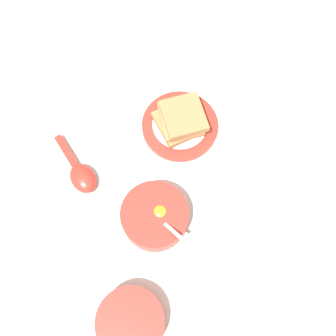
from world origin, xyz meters
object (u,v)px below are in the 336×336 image
object	(u,v)px
egg_bowl	(155,216)
congee_bowl	(131,322)
toast_plate	(180,126)
toast_sandwich	(181,119)
soup_spoon	(81,174)

from	to	relation	value
egg_bowl	congee_bowl	bearing A→B (deg)	-56.64
congee_bowl	toast_plate	bearing A→B (deg)	122.36
toast_sandwich	egg_bowl	bearing A→B (deg)	-58.90
toast_plate	congee_bowl	size ratio (longest dim) A/B	1.35
egg_bowl	soup_spoon	distance (m)	0.19
toast_sandwich	congee_bowl	size ratio (longest dim) A/B	1.00
soup_spoon	congee_bowl	distance (m)	0.33
egg_bowl	soup_spoon	size ratio (longest dim) A/B	0.92
toast_plate	egg_bowl	bearing A→B (deg)	-58.56
soup_spoon	congee_bowl	bearing A→B (deg)	-22.69
egg_bowl	toast_plate	distance (m)	0.23
egg_bowl	toast_sandwich	world-z (taller)	egg_bowl
toast_plate	soup_spoon	world-z (taller)	soup_spoon
egg_bowl	soup_spoon	bearing A→B (deg)	-165.16
soup_spoon	toast_sandwich	bearing A→B (deg)	74.22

